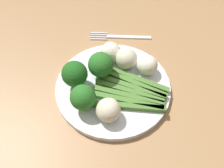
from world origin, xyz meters
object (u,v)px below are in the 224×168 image
(cauliflower_back_right, at_px, (126,60))
(cauliflower_outer_edge, at_px, (147,65))
(asparagus_bundle, at_px, (131,92))
(broccoli_near_center, at_px, (75,74))
(plate, at_px, (112,87))
(cauliflower_back, at_px, (108,110))
(fork, at_px, (119,37))
(cauliflower_edge, at_px, (111,52))
(broccoli_front, at_px, (101,65))
(dining_table, at_px, (114,90))
(broccoli_front_left, at_px, (83,98))

(cauliflower_back_right, distance_m, cauliflower_outer_edge, 0.05)
(asparagus_bundle, height_order, broccoli_near_center, broccoli_near_center)
(plate, relative_size, cauliflower_back, 5.17)
(broccoli_near_center, distance_m, cauliflower_back_right, 0.13)
(broccoli_near_center, relative_size, fork, 0.42)
(asparagus_bundle, distance_m, cauliflower_edge, 0.11)
(broccoli_near_center, xyz_separation_m, fork, (0.18, -0.09, -0.05))
(cauliflower_back, bearing_deg, broccoli_near_center, 44.92)
(plate, height_order, asparagus_bundle, asparagus_bundle)
(plate, distance_m, cauliflower_back, 0.09)
(asparagus_bundle, relative_size, broccoli_near_center, 2.49)
(broccoli_front, bearing_deg, cauliflower_back_right, -61.75)
(dining_table, distance_m, cauliflower_outer_edge, 0.15)
(cauliflower_back, relative_size, cauliflower_outer_edge, 1.07)
(asparagus_bundle, bearing_deg, fork, -64.22)
(broccoli_front, relative_size, cauliflower_back_right, 1.38)
(broccoli_near_center, height_order, cauliflower_back, broccoli_near_center)
(cauliflower_edge, distance_m, cauliflower_back, 0.16)
(broccoli_front, xyz_separation_m, cauliflower_back, (-0.10, -0.02, -0.01))
(plate, height_order, broccoli_near_center, broccoli_near_center)
(dining_table, relative_size, broccoli_near_center, 21.66)
(plate, xyz_separation_m, broccoli_near_center, (-0.00, 0.08, 0.05))
(cauliflower_outer_edge, bearing_deg, plate, 118.73)
(plate, relative_size, cauliflower_back_right, 5.16)
(broccoli_front_left, height_order, fork, broccoli_front_left)
(cauliflower_back, xyz_separation_m, cauliflower_outer_edge, (0.12, -0.08, -0.00))
(cauliflower_outer_edge, xyz_separation_m, fork, (0.13, 0.07, -0.04))
(broccoli_front, distance_m, fork, 0.16)
(broccoli_front_left, xyz_separation_m, fork, (0.23, -0.07, -0.05))
(broccoli_front_left, bearing_deg, dining_table, -25.68)
(dining_table, height_order, fork, fork)
(plate, height_order, broccoli_front, broccoli_front)
(dining_table, bearing_deg, broccoli_near_center, 127.33)
(broccoli_near_center, relative_size, cauliflower_back_right, 1.37)
(cauliflower_back_right, bearing_deg, broccoli_front_left, 143.42)
(cauliflower_edge, xyz_separation_m, cauliflower_back_right, (-0.02, -0.04, 0.00))
(cauliflower_back, xyz_separation_m, cauliflower_back_right, (0.13, -0.03, 0.00))
(plate, distance_m, cauliflower_back_right, 0.07)
(asparagus_bundle, distance_m, broccoli_front, 0.09)
(cauliflower_edge, xyz_separation_m, cauliflower_back, (-0.16, -0.00, 0.00))
(broccoli_front_left, distance_m, broccoli_near_center, 0.06)
(broccoli_front, xyz_separation_m, broccoli_near_center, (-0.03, 0.05, -0.00))
(broccoli_front_left, bearing_deg, cauliflower_edge, -19.04)
(broccoli_front, relative_size, cauliflower_outer_edge, 1.47)
(broccoli_near_center, bearing_deg, plate, -87.76)
(dining_table, bearing_deg, broccoli_front_left, 154.32)
(broccoli_front, height_order, cauliflower_back_right, broccoli_front)
(broccoli_front_left, relative_size, cauliflower_edge, 1.35)
(broccoli_front, height_order, cauliflower_back, broccoli_front)
(broccoli_near_center, bearing_deg, dining_table, -52.67)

